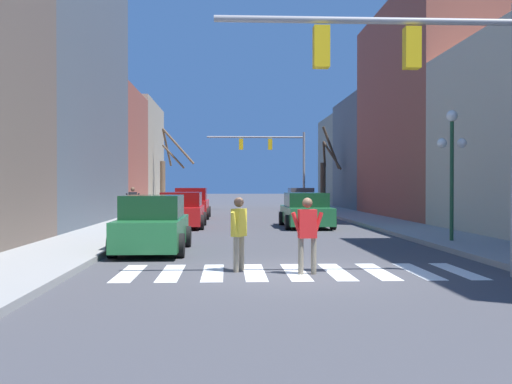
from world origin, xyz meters
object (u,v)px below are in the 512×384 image
pedestrian_waiting_at_curb (133,200)px  street_tree_left_mid (325,174)px  street_lamp_right_corner (452,148)px  car_parked_left_near (153,225)px  car_driving_away_lane (192,204)px  car_parked_left_far (182,211)px  traffic_signal_near (427,78)px  pedestrian_on_left_sidewalk (239,228)px  car_parked_right_near (306,211)px  traffic_signal_far (275,153)px  pedestrian_crossing_street (307,229)px  street_tree_left_near (166,174)px  car_parked_left_mid (301,201)px

pedestrian_waiting_at_curb → street_tree_left_mid: street_tree_left_mid is taller
street_lamp_right_corner → car_parked_left_near: size_ratio=0.92×
street_lamp_right_corner → car_driving_away_lane: street_lamp_right_corner is taller
street_lamp_right_corner → car_parked_left_far: street_lamp_right_corner is taller
traffic_signal_near → car_parked_left_far: traffic_signal_near is taller
car_driving_away_lane → pedestrian_on_left_sidewalk: 21.37m
traffic_signal_near → car_parked_right_near: size_ratio=1.31×
street_lamp_right_corner → street_tree_left_mid: bearing=89.2°
traffic_signal_far → pedestrian_on_left_sidewalk: (-3.42, -33.07, -3.45)m
car_parked_right_near → street_lamp_right_corner: bearing=-156.7°
car_driving_away_lane → pedestrian_crossing_street: bearing=-170.2°
car_driving_away_lane → street_tree_left_near: size_ratio=0.75×
pedestrian_waiting_at_curb → traffic_signal_near: bearing=-85.3°
traffic_signal_near → car_parked_left_far: (-6.13, 14.78, -3.35)m
traffic_signal_near → street_lamp_right_corner: size_ratio=1.53×
street_lamp_right_corner → pedestrian_crossing_street: street_lamp_right_corner is taller
traffic_signal_far → car_parked_left_far: (-5.72, -19.35, -3.67)m
car_parked_left_far → pedestrian_crossing_street: pedestrian_crossing_street is taller
car_parked_left_far → pedestrian_on_left_sidewalk: pedestrian_on_left_sidewalk is taller
traffic_signal_far → street_tree_left_near: street_tree_left_near is taller
street_tree_left_mid → pedestrian_waiting_at_curb: bearing=-129.3°
car_parked_left_far → car_parked_left_mid: 16.05m
traffic_signal_near → pedestrian_waiting_at_curb: size_ratio=3.80×
car_parked_left_near → pedestrian_crossing_street: 5.84m
street_lamp_right_corner → pedestrian_waiting_at_curb: street_lamp_right_corner is taller
car_parked_left_far → pedestrian_waiting_at_curb: pedestrian_waiting_at_curb is taller
car_parked_left_mid → pedestrian_waiting_at_curb: size_ratio=2.62×
street_lamp_right_corner → pedestrian_waiting_at_curb: size_ratio=2.48×
car_parked_left_mid → car_parked_right_near: bearing=173.9°
car_driving_away_lane → car_parked_right_near: bearing=-143.6°
traffic_signal_far → pedestrian_crossing_street: 33.81m
traffic_signal_near → traffic_signal_far: bearing=90.7°
traffic_signal_far → car_driving_away_lane: traffic_signal_far is taller
pedestrian_crossing_street → street_tree_left_mid: bearing=-105.3°
car_parked_left_near → pedestrian_crossing_street: bearing=-139.3°
car_parked_left_near → street_tree_left_near: 30.58m
traffic_signal_far → pedestrian_waiting_at_curb: traffic_signal_far is taller
traffic_signal_near → pedestrian_crossing_street: 3.97m
pedestrian_crossing_street → street_tree_left_mid: 33.14m
car_driving_away_lane → traffic_signal_far: bearing=-25.8°
traffic_signal_near → street_tree_left_mid: size_ratio=1.01×
car_parked_right_near → car_parked_left_mid: size_ratio=1.11×
traffic_signal_far → street_tree_left_mid: bearing=-14.7°
traffic_signal_near → car_driving_away_lane: 23.36m
car_parked_left_near → street_tree_left_mid: street_tree_left_mid is taller
pedestrian_crossing_street → car_driving_away_lane: bearing=-85.5°
street_tree_left_near → car_parked_left_near: bearing=-84.9°
car_parked_left_mid → street_tree_left_mid: (2.35, 3.98, 1.92)m
car_parked_left_near → pedestrian_on_left_sidewalk: bearing=-148.9°
traffic_signal_far → pedestrian_on_left_sidewalk: bearing=-95.9°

